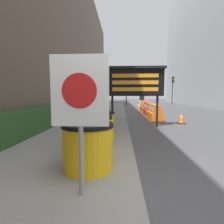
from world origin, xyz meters
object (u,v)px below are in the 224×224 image
object	(u,v)px
message_board	(135,82)
traffic_light_far_side	(173,84)
jersey_barrier_white	(141,106)
pedestrian_worker	(142,98)
traffic_cone_mid	(181,118)
jersey_barrier_red_striped	(148,110)
barrel_drum_middle	(94,133)
traffic_cone_far	(157,112)
warning_sign	(80,100)
barrel_drum_foreground	(88,146)
traffic_cone_near	(143,105)
jersey_barrier_orange_near	(154,113)
traffic_light_near_curb	(126,80)
jersey_barrier_orange_far	(144,107)
barrel_drum_back	(100,125)

from	to	relation	value
message_board	traffic_light_far_side	bearing A→B (deg)	69.34
jersey_barrier_white	pedestrian_worker	world-z (taller)	pedestrian_worker
traffic_light_far_side	pedestrian_worker	distance (m)	8.34
traffic_cone_mid	jersey_barrier_red_striped	bearing A→B (deg)	106.07
message_board	traffic_cone_mid	bearing A→B (deg)	21.84
barrel_drum_middle	traffic_light_far_side	world-z (taller)	traffic_light_far_side
traffic_cone_mid	traffic_cone_far	size ratio (longest dim) A/B	0.78
warning_sign	message_board	distance (m)	5.65
barrel_drum_foreground	warning_sign	distance (m)	1.09
jersey_barrier_red_striped	traffic_cone_near	world-z (taller)	jersey_barrier_red_striped
barrel_drum_foreground	jersey_barrier_orange_near	size ratio (longest dim) A/B	0.43
traffic_cone_mid	pedestrian_worker	size ratio (longest dim) A/B	0.34
traffic_light_far_side	traffic_cone_mid	bearing A→B (deg)	-104.60
message_board	traffic_light_far_side	distance (m)	19.07
jersey_barrier_orange_near	traffic_light_near_curb	world-z (taller)	traffic_light_near_curb
warning_sign	message_board	size ratio (longest dim) A/B	0.66
message_board	traffic_cone_far	bearing A→B (deg)	62.67
warning_sign	traffic_light_near_curb	distance (m)	19.77
message_board	traffic_cone_mid	xyz separation A→B (m)	(2.32, 0.93, -1.64)
jersey_barrier_orange_far	pedestrian_worker	size ratio (longest dim) A/B	1.21
barrel_drum_foreground	traffic_cone_far	size ratio (longest dim) A/B	1.12
barrel_drum_foreground	barrel_drum_middle	world-z (taller)	same
barrel_drum_middle	message_board	distance (m)	4.18
traffic_light_near_curb	traffic_light_far_side	bearing A→B (deg)	28.93
barrel_drum_back	jersey_barrier_orange_near	distance (m)	5.60
jersey_barrier_orange_near	jersey_barrier_orange_far	bearing A→B (deg)	90.00
traffic_cone_mid	traffic_light_near_curb	bearing A→B (deg)	99.73
traffic_light_far_side	jersey_barrier_orange_near	bearing A→B (deg)	-109.29
jersey_barrier_white	traffic_cone_far	bearing A→B (deg)	-86.54
jersey_barrier_red_striped	jersey_barrier_white	distance (m)	4.32
jersey_barrier_red_striped	message_board	bearing A→B (deg)	-105.74
barrel_drum_middle	traffic_light_near_curb	world-z (taller)	traffic_light_near_curb
traffic_cone_mid	barrel_drum_back	bearing A→B (deg)	-133.64
message_board	warning_sign	bearing A→B (deg)	-101.02
barrel_drum_foreground	traffic_cone_far	world-z (taller)	barrel_drum_foreground
barrel_drum_middle	jersey_barrier_orange_far	xyz separation A→B (m)	(2.48, 10.61, -0.13)
jersey_barrier_white	jersey_barrier_red_striped	bearing A→B (deg)	-90.00
traffic_cone_near	traffic_light_far_side	bearing A→B (deg)	52.57
traffic_cone_mid	jersey_barrier_white	bearing A→B (deg)	97.47
traffic_cone_far	pedestrian_worker	size ratio (longest dim) A/B	0.44
pedestrian_worker	jersey_barrier_white	bearing A→B (deg)	-73.68
jersey_barrier_white	pedestrian_worker	size ratio (longest dim) A/B	0.94
barrel_drum_middle	jersey_barrier_white	world-z (taller)	barrel_drum_middle
message_board	jersey_barrier_white	world-z (taller)	message_board
jersey_barrier_orange_near	traffic_cone_near	world-z (taller)	jersey_barrier_orange_near
jersey_barrier_white	traffic_light_far_side	distance (m)	10.77
traffic_cone_near	traffic_cone_far	distance (m)	8.16
traffic_cone_far	traffic_light_near_curb	size ratio (longest dim) A/B	0.17
jersey_barrier_orange_far	traffic_light_near_curb	xyz separation A→B (m)	(-1.22, 7.28, 2.82)
barrel_drum_foreground	traffic_light_near_curb	bearing A→B (deg)	86.41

